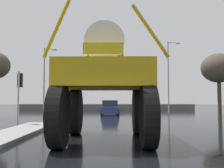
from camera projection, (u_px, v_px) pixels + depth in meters
name	position (u px, v px, depth m)	size (l,w,h in m)	color
ground_plane	(105.00, 117.00, 23.40)	(120.00, 120.00, 0.00)	black
median_island	(10.00, 135.00, 10.84)	(1.76, 10.63, 0.15)	gray
oversize_sprayer	(107.00, 83.00, 10.02)	(4.14, 5.69, 4.88)	black
sedan_ahead	(111.00, 108.00, 26.88)	(1.95, 4.13, 1.52)	navy
traffic_signal_near_left	(21.00, 86.00, 15.42)	(0.24, 0.54, 3.28)	#A8AAAF
traffic_signal_near_right	(155.00, 78.00, 15.40)	(0.24, 0.54, 4.00)	#A8AAAF
streetlight_far_left	(46.00, 77.00, 30.75)	(1.57, 0.24, 7.91)	#A8AAAF
streetlight_far_right	(170.00, 73.00, 32.77)	(1.66, 0.24, 9.15)	#A8AAAF
bare_tree_right	(220.00, 68.00, 24.15)	(3.29, 3.29, 6.00)	#473828
roadside_barrier	(108.00, 107.00, 38.32)	(26.53, 0.24, 0.90)	#59595B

